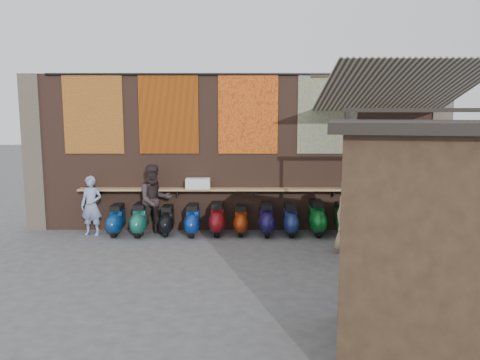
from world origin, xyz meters
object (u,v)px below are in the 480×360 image
at_px(scooter_stool_4, 217,219).
at_px(scooter_stool_7, 290,220).
at_px(diner_left, 91,206).
at_px(diner_right, 155,200).
at_px(shopper_navy, 382,222).
at_px(scooter_stool_8, 317,218).
at_px(shopper_tan, 350,214).
at_px(scooter_stool_2, 167,221).
at_px(scooter_stool_9, 343,220).
at_px(scooter_stool_6, 266,219).
at_px(shelf_box, 198,183).
at_px(scooter_stool_5, 241,220).
at_px(market_stall, 450,249).
at_px(scooter_stool_10, 366,221).
at_px(scooter_stool_3, 193,220).
at_px(scooter_stool_1, 140,220).
at_px(scooter_stool_0, 117,220).

xyz_separation_m(scooter_stool_4, scooter_stool_7, (1.83, -0.05, -0.01)).
distance_m(diner_left, diner_right, 1.58).
distance_m(scooter_stool_4, scooter_stool_7, 1.83).
bearing_deg(shopper_navy, scooter_stool_8, -104.39).
xyz_separation_m(scooter_stool_8, diner_right, (-4.04, -0.05, 0.46)).
distance_m(scooter_stool_7, shopper_tan, 1.96).
bearing_deg(scooter_stool_2, diner_right, -174.32).
bearing_deg(scooter_stool_9, shopper_navy, -80.76).
height_order(scooter_stool_6, scooter_stool_7, scooter_stool_6).
distance_m(shelf_box, scooter_stool_5, 1.43).
distance_m(shelf_box, scooter_stool_8, 3.11).
relative_size(diner_left, shopper_navy, 0.91).
bearing_deg(diner_left, scooter_stool_6, 9.11).
xyz_separation_m(scooter_stool_7, shopper_tan, (1.13, -1.52, 0.48)).
distance_m(scooter_stool_6, scooter_stool_8, 1.26).
distance_m(scooter_stool_4, market_stall, 6.81).
relative_size(scooter_stool_7, shopper_tan, 0.47).
bearing_deg(scooter_stool_10, scooter_stool_4, 178.98).
relative_size(scooter_stool_3, scooter_stool_6, 0.95).
bearing_deg(shopper_navy, scooter_stool_2, -63.16).
relative_size(scooter_stool_4, scooter_stool_10, 1.06).
bearing_deg(shopper_tan, shelf_box, 120.47).
xyz_separation_m(shelf_box, scooter_stool_2, (-0.76, -0.27, -0.90)).
distance_m(scooter_stool_1, scooter_stool_2, 0.67).
distance_m(diner_right, shopper_tan, 4.75).
bearing_deg(scooter_stool_6, shopper_navy, -42.53).
height_order(scooter_stool_6, diner_left, diner_left).
xyz_separation_m(scooter_stool_4, market_stall, (3.12, -5.97, 1.01)).
height_order(scooter_stool_6, shopper_navy, shopper_navy).
xyz_separation_m(scooter_stool_5, market_stall, (2.53, -5.97, 1.05)).
bearing_deg(scooter_stool_4, scooter_stool_8, 0.05).
xyz_separation_m(scooter_stool_1, scooter_stool_2, (0.66, 0.07, -0.04)).
bearing_deg(market_stall, scooter_stool_0, 145.75).
distance_m(scooter_stool_5, scooter_stool_10, 3.11).
distance_m(diner_left, shopper_navy, 6.90).
xyz_separation_m(scooter_stool_10, diner_left, (-6.82, 0.02, 0.37)).
bearing_deg(scooter_stool_5, scooter_stool_3, -175.60).
bearing_deg(scooter_stool_4, diner_left, -179.19).
bearing_deg(shopper_tan, scooter_stool_1, 131.36).
distance_m(scooter_stool_0, scooter_stool_5, 3.10).
bearing_deg(scooter_stool_0, scooter_stool_2, 1.59).
height_order(scooter_stool_5, scooter_stool_9, scooter_stool_9).
relative_size(scooter_stool_1, diner_right, 0.47).
bearing_deg(scooter_stool_0, scooter_stool_9, 0.01).
relative_size(scooter_stool_3, market_stall, 0.29).
xyz_separation_m(scooter_stool_1, scooter_stool_10, (5.61, 0.02, -0.02)).
bearing_deg(scooter_stool_3, diner_left, 179.00).
distance_m(scooter_stool_4, diner_right, 1.62).
height_order(scooter_stool_0, shopper_tan, shopper_tan).
height_order(scooter_stool_1, market_stall, market_stall).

